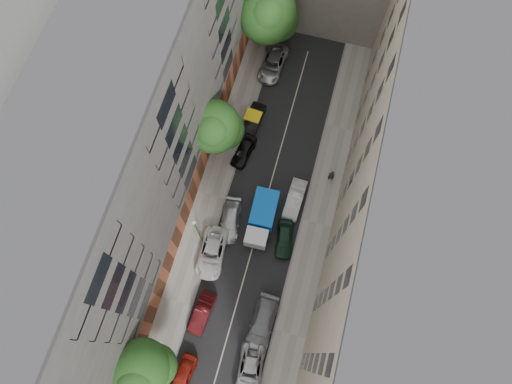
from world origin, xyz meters
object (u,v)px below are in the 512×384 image
(car_right_0, at_px, (250,371))
(tree_mid, at_px, (215,128))
(tarp_truck, at_px, (262,218))
(tree_near, at_px, (142,370))
(car_left_1, at_px, (202,313))
(car_right_2, at_px, (284,239))
(lamp_post, at_px, (197,230))
(pedestrian, at_px, (331,176))
(car_right_3, at_px, (295,199))
(car_left_3, at_px, (230,221))
(car_left_4, at_px, (244,151))
(car_left_5, at_px, (253,121))
(car_right_1, at_px, (262,323))
(car_left_2, at_px, (212,253))
(car_left_0, at_px, (183,376))
(tree_far, at_px, (269,16))
(car_left_6, at_px, (273,64))

(car_right_0, distance_m, tree_mid, 22.33)
(tarp_truck, xyz_separation_m, tree_near, (-5.67, -15.76, 3.75))
(car_left_1, height_order, tree_mid, tree_mid)
(car_right_2, bearing_deg, lamp_post, -173.68)
(pedestrian, bearing_deg, car_left_1, 59.70)
(car_right_3, bearing_deg, car_left_3, -143.83)
(car_left_1, distance_m, car_left_3, 9.20)
(lamp_post, bearing_deg, car_left_4, 82.35)
(car_right_2, bearing_deg, tarp_truck, 145.16)
(tarp_truck, xyz_separation_m, car_left_5, (-3.79, 10.41, -0.73))
(car_left_4, xyz_separation_m, car_right_2, (6.40, -8.00, 0.01))
(car_right_1, bearing_deg, car_left_1, -172.28)
(car_left_2, relative_size, car_left_4, 1.34)
(car_left_2, distance_m, lamp_post, 3.92)
(car_left_0, xyz_separation_m, car_right_3, (5.60, 18.60, 0.07))
(tree_near, bearing_deg, car_left_4, 85.23)
(car_left_0, distance_m, tree_far, 35.89)
(car_left_0, bearing_deg, tree_near, -172.91)
(tarp_truck, height_order, car_left_4, tarp_truck)
(tarp_truck, xyz_separation_m, car_right_3, (2.61, 2.95, -0.71))
(car_left_3, distance_m, car_right_2, 5.61)
(car_left_5, bearing_deg, pedestrian, -18.58)
(car_left_1, xyz_separation_m, car_right_1, (5.60, 0.60, 0.09))
(car_left_3, relative_size, car_left_4, 1.16)
(car_right_0, xyz_separation_m, lamp_post, (-7.76, 10.25, 3.59))
(car_left_3, distance_m, lamp_post, 4.91)
(car_right_0, height_order, tree_mid, tree_mid)
(pedestrian, bearing_deg, car_right_1, 76.68)
(car_left_0, height_order, car_right_1, car_right_1)
(car_right_1, bearing_deg, car_right_2, 91.60)
(car_right_0, xyz_separation_m, pedestrian, (2.97, 19.95, 0.42))
(tree_mid, bearing_deg, pedestrian, 0.29)
(car_left_0, height_order, car_left_5, car_left_5)
(car_left_5, height_order, tree_near, tree_near)
(tree_near, bearing_deg, car_right_3, 66.13)
(car_left_3, height_order, car_right_3, car_right_3)
(car_left_3, relative_size, tree_far, 0.51)
(car_left_4, distance_m, car_left_6, 11.20)
(car_left_6, bearing_deg, car_right_1, -74.14)
(car_left_4, relative_size, tree_mid, 0.50)
(car_left_1, relative_size, tree_mid, 0.51)
(car_left_6, bearing_deg, tree_near, -90.41)
(car_right_0, distance_m, lamp_post, 13.35)
(car_left_4, relative_size, tree_far, 0.44)
(tree_far, bearing_deg, tree_mid, -97.16)
(car_left_5, bearing_deg, car_right_0, -70.01)
(car_left_1, distance_m, tree_mid, 17.28)
(car_left_3, bearing_deg, tree_near, -107.97)
(car_right_0, bearing_deg, car_left_2, 118.92)
(car_left_0, distance_m, tree_near, 5.27)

